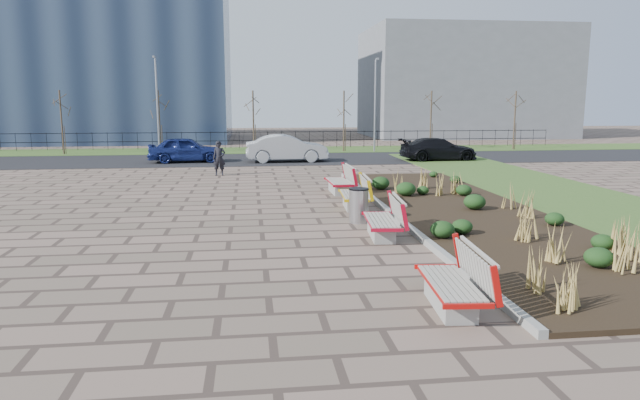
{
  "coord_description": "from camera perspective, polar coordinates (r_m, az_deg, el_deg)",
  "views": [
    {
      "loc": [
        -0.27,
        -11.37,
        3.46
      ],
      "look_at": [
        1.5,
        3.0,
        0.9
      ],
      "focal_mm": 32.0,
      "sensor_mm": 36.0,
      "label": 1
    }
  ],
  "objects": [
    {
      "name": "road",
      "position": [
        33.55,
        -6.55,
        4.05
      ],
      "size": [
        80.0,
        7.0,
        0.02
      ],
      "primitive_type": "cube",
      "color": "black",
      "rests_on": "ground"
    },
    {
      "name": "tree_f",
      "position": [
        42.07,
        18.88,
        7.55
      ],
      "size": [
        1.4,
        1.4,
        4.0
      ],
      "primitive_type": null,
      "color": "#4C3D2D",
      "rests_on": "grass_verge_far"
    },
    {
      "name": "planting_curb",
      "position": [
        17.23,
        7.19,
        -1.38
      ],
      "size": [
        0.16,
        18.0,
        0.15
      ],
      "primitive_type": "cube",
      "color": "gray",
      "rests_on": "ground"
    },
    {
      "name": "tree_a",
      "position": [
        39.67,
        -24.42,
        7.08
      ],
      "size": [
        1.4,
        1.4,
        4.0
      ],
      "primitive_type": null,
      "color": "#4C3D2D",
      "rests_on": "grass_verge_far"
    },
    {
      "name": "bench_b",
      "position": [
        14.52,
        6.15,
        -1.79
      ],
      "size": [
        1.08,
        2.17,
        1.0
      ],
      "primitive_type": null,
      "rotation": [
        0.0,
        0.0,
        -0.09
      ],
      "color": "#B40C23",
      "rests_on": "ground"
    },
    {
      "name": "lamp_west",
      "position": [
        37.81,
        -15.95,
        9.0
      ],
      "size": [
        0.24,
        0.6,
        6.0
      ],
      "primitive_type": null,
      "color": "gray",
      "rests_on": "grass_verge_far"
    },
    {
      "name": "railing_fence",
      "position": [
        40.97,
        -6.67,
        6.0
      ],
      "size": [
        44.0,
        0.1,
        1.2
      ],
      "primitive_type": null,
      "color": "black",
      "rests_on": "grass_verge_far"
    },
    {
      "name": "bench_c",
      "position": [
        18.35,
        3.33,
        0.72
      ],
      "size": [
        1.04,
        2.16,
        1.0
      ],
      "primitive_type": null,
      "rotation": [
        0.0,
        0.0,
        -0.07
      ],
      "color": "gold",
      "rests_on": "ground"
    },
    {
      "name": "car_silver",
      "position": [
        32.05,
        -3.34,
        5.19
      ],
      "size": [
        4.59,
        1.7,
        1.5
      ],
      "primitive_type": "imported",
      "rotation": [
        0.0,
        0.0,
        1.59
      ],
      "color": "#9DA0A5",
      "rests_on": "road"
    },
    {
      "name": "lamp_east",
      "position": [
        38.27,
        5.52,
        9.35
      ],
      "size": [
        0.24,
        0.6,
        6.0
      ],
      "primitive_type": null,
      "color": "gray",
      "rests_on": "grass_verge_far"
    },
    {
      "name": "tree_b",
      "position": [
        38.32,
        -15.76,
        7.52
      ],
      "size": [
        1.4,
        1.4,
        4.0
      ],
      "primitive_type": null,
      "color": "#4C3D2D",
      "rests_on": "grass_verge_far"
    },
    {
      "name": "grass_verge_far",
      "position": [
        39.52,
        -6.64,
        4.96
      ],
      "size": [
        80.0,
        5.0,
        0.04
      ],
      "primitive_type": "cube",
      "color": "#33511E",
      "rests_on": "ground"
    },
    {
      "name": "tree_c",
      "position": [
        37.89,
        -6.68,
        7.81
      ],
      "size": [
        1.4,
        1.4,
        4.0
      ],
      "primitive_type": null,
      "color": "#4C3D2D",
      "rests_on": "grass_verge_far"
    },
    {
      "name": "bench_d",
      "position": [
        21.3,
        1.87,
        2.03
      ],
      "size": [
        0.95,
        2.12,
        1.0
      ],
      "primitive_type": null,
      "rotation": [
        0.0,
        0.0,
        0.02
      ],
      "color": "#B40C20",
      "rests_on": "ground"
    },
    {
      "name": "car_blue",
      "position": [
        32.65,
        -13.24,
        4.95
      ],
      "size": [
        4.23,
        1.94,
        1.41
      ],
      "primitive_type": "imported",
      "rotation": [
        0.0,
        0.0,
        1.64
      ],
      "color": "navy",
      "rests_on": "road"
    },
    {
      "name": "litter_bin",
      "position": [
        16.23,
        3.89,
        -0.57
      ],
      "size": [
        0.55,
        0.55,
        0.96
      ],
      "primitive_type": "cylinder",
      "color": "#B2B2B7",
      "rests_on": "ground"
    },
    {
      "name": "grass_verge_near",
      "position": [
        20.17,
        27.09,
        -0.91
      ],
      "size": [
        5.0,
        38.0,
        0.04
      ],
      "primitive_type": "cube",
      "color": "#33511E",
      "rests_on": "ground"
    },
    {
      "name": "tree_d",
      "position": [
        38.41,
        2.39,
        7.89
      ],
      "size": [
        1.4,
        1.4,
        4.0
      ],
      "primitive_type": null,
      "color": "#4C3D2D",
      "rests_on": "grass_verge_far"
    },
    {
      "name": "planting_bed",
      "position": [
        17.95,
        14.42,
        -1.25
      ],
      "size": [
        4.5,
        18.0,
        0.1
      ],
      "primitive_type": "cube",
      "color": "black",
      "rests_on": "ground"
    },
    {
      "name": "ground",
      "position": [
        11.88,
        -5.45,
        -6.94
      ],
      "size": [
        120.0,
        120.0,
        0.0
      ],
      "primitive_type": "plane",
      "color": "#705A4D",
      "rests_on": "ground"
    },
    {
      "name": "building_grey",
      "position": [
        57.11,
        14.04,
        11.27
      ],
      "size": [
        18.0,
        12.0,
        10.0
      ],
      "primitive_type": "cube",
      "color": "slate",
      "rests_on": "ground"
    },
    {
      "name": "car_black",
      "position": [
        33.44,
        11.75,
        5.01
      ],
      "size": [
        4.5,
        2.02,
        1.28
      ],
      "primitive_type": "imported",
      "rotation": [
        0.0,
        0.0,
        1.62
      ],
      "color": "black",
      "rests_on": "road"
    },
    {
      "name": "tree_e",
      "position": [
        39.83,
        11.02,
        7.79
      ],
      "size": [
        1.4,
        1.4,
        4.0
      ],
      "primitive_type": null,
      "color": "#4C3D2D",
      "rests_on": "grass_verge_far"
    },
    {
      "name": "bench_a",
      "position": [
        9.82,
        12.91,
        -7.77
      ],
      "size": [
        1.07,
        2.17,
        1.0
      ],
      "primitive_type": null,
      "rotation": [
        0.0,
        0.0,
        -0.08
      ],
      "color": "red",
      "rests_on": "ground"
    },
    {
      "name": "pedestrian",
      "position": [
        26.69,
        -10.05,
        4.13
      ],
      "size": [
        0.59,
        0.4,
        1.58
      ],
      "primitive_type": "imported",
      "rotation": [
        0.0,
        0.0,
        0.03
      ],
      "color": "black",
      "rests_on": "ground"
    }
  ]
}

